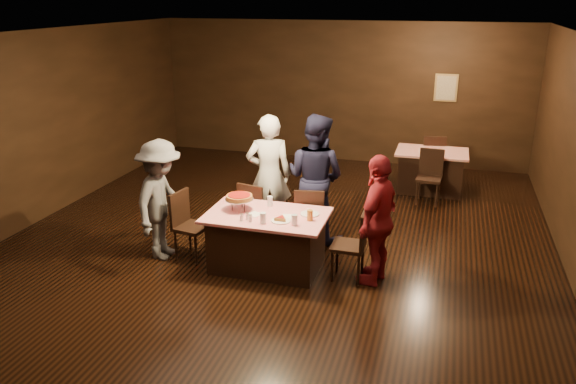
# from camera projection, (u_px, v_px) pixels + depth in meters

# --- Properties ---
(room) EXTENTS (10.00, 10.04, 3.02)m
(room) POSITION_uv_depth(u_px,v_px,m) (269.00, 104.00, 7.42)
(room) COLOR black
(room) RESTS_ON ground
(main_table) EXTENTS (1.60, 1.00, 0.77)m
(main_table) POSITION_uv_depth(u_px,v_px,m) (267.00, 241.00, 7.53)
(main_table) COLOR red
(main_table) RESTS_ON ground
(back_table) EXTENTS (1.30, 0.90, 0.77)m
(back_table) POSITION_uv_depth(u_px,v_px,m) (430.00, 171.00, 10.50)
(back_table) COLOR red
(back_table) RESTS_ON ground
(chair_far_left) EXTENTS (0.50, 0.50, 0.95)m
(chair_far_left) POSITION_uv_depth(u_px,v_px,m) (257.00, 212.00, 8.28)
(chair_far_left) COLOR black
(chair_far_left) RESTS_ON ground
(chair_far_right) EXTENTS (0.49, 0.49, 0.95)m
(chair_far_right) POSITION_uv_depth(u_px,v_px,m) (310.00, 218.00, 8.08)
(chair_far_right) COLOR black
(chair_far_right) RESTS_ON ground
(chair_end_left) EXTENTS (0.49, 0.49, 0.95)m
(chair_end_left) POSITION_uv_depth(u_px,v_px,m) (192.00, 226.00, 7.79)
(chair_end_left) COLOR black
(chair_end_left) RESTS_ON ground
(chair_end_right) EXTENTS (0.42, 0.42, 0.95)m
(chair_end_right) POSITION_uv_depth(u_px,v_px,m) (348.00, 244.00, 7.21)
(chair_end_right) COLOR black
(chair_end_right) RESTS_ON ground
(chair_back_near) EXTENTS (0.45, 0.45, 0.95)m
(chair_back_near) POSITION_uv_depth(u_px,v_px,m) (429.00, 177.00, 9.84)
(chair_back_near) COLOR black
(chair_back_near) RESTS_ON ground
(chair_back_far) EXTENTS (0.48, 0.48, 0.95)m
(chair_back_far) POSITION_uv_depth(u_px,v_px,m) (432.00, 158.00, 11.01)
(chair_back_far) COLOR black
(chair_back_far) RESTS_ON ground
(diner_white_jacket) EXTENTS (0.79, 0.65, 1.87)m
(diner_white_jacket) POSITION_uv_depth(u_px,v_px,m) (269.00, 175.00, 8.45)
(diner_white_jacket) COLOR silver
(diner_white_jacket) RESTS_ON ground
(diner_navy_hoodie) EXTENTS (1.10, 0.96, 1.91)m
(diner_navy_hoodie) POSITION_uv_depth(u_px,v_px,m) (315.00, 177.00, 8.30)
(diner_navy_hoodie) COLOR black
(diner_navy_hoodie) RESTS_ON ground
(diner_grey_knit) EXTENTS (0.65, 1.10, 1.69)m
(diner_grey_knit) POSITION_uv_depth(u_px,v_px,m) (161.00, 200.00, 7.69)
(diner_grey_knit) COLOR #5B5B60
(diner_grey_knit) RESTS_ON ground
(diner_red_shirt) EXTENTS (0.65, 1.07, 1.70)m
(diner_red_shirt) POSITION_uv_depth(u_px,v_px,m) (378.00, 220.00, 7.01)
(diner_red_shirt) COLOR maroon
(diner_red_shirt) RESTS_ON ground
(pizza_stand) EXTENTS (0.38, 0.38, 0.22)m
(pizza_stand) POSITION_uv_depth(u_px,v_px,m) (239.00, 197.00, 7.49)
(pizza_stand) COLOR black
(pizza_stand) RESTS_ON main_table
(plate_with_slice) EXTENTS (0.25, 0.25, 0.06)m
(plate_with_slice) POSITION_uv_depth(u_px,v_px,m) (281.00, 219.00, 7.17)
(plate_with_slice) COLOR white
(plate_with_slice) RESTS_ON main_table
(plate_empty) EXTENTS (0.25, 0.25, 0.01)m
(plate_empty) POSITION_uv_depth(u_px,v_px,m) (310.00, 214.00, 7.39)
(plate_empty) COLOR white
(plate_empty) RESTS_ON main_table
(glass_front_left) EXTENTS (0.08, 0.08, 0.14)m
(glass_front_left) POSITION_uv_depth(u_px,v_px,m) (263.00, 218.00, 7.09)
(glass_front_left) COLOR silver
(glass_front_left) RESTS_ON main_table
(glass_front_right) EXTENTS (0.08, 0.08, 0.14)m
(glass_front_right) POSITION_uv_depth(u_px,v_px,m) (294.00, 220.00, 7.03)
(glass_front_right) COLOR silver
(glass_front_right) RESTS_ON main_table
(glass_amber) EXTENTS (0.08, 0.08, 0.14)m
(glass_amber) POSITION_uv_depth(u_px,v_px,m) (310.00, 215.00, 7.18)
(glass_amber) COLOR #BF7F26
(glass_amber) RESTS_ON main_table
(glass_back) EXTENTS (0.08, 0.08, 0.14)m
(glass_back) POSITION_uv_depth(u_px,v_px,m) (270.00, 201.00, 7.66)
(glass_back) COLOR silver
(glass_back) RESTS_ON main_table
(condiments) EXTENTS (0.17, 0.10, 0.09)m
(condiments) POSITION_uv_depth(u_px,v_px,m) (246.00, 217.00, 7.18)
(condiments) COLOR silver
(condiments) RESTS_ON main_table
(napkin_center) EXTENTS (0.19, 0.19, 0.01)m
(napkin_center) POSITION_uv_depth(u_px,v_px,m) (289.00, 216.00, 7.32)
(napkin_center) COLOR white
(napkin_center) RESTS_ON main_table
(napkin_left) EXTENTS (0.21, 0.21, 0.01)m
(napkin_left) POSITION_uv_depth(u_px,v_px,m) (255.00, 214.00, 7.40)
(napkin_left) COLOR white
(napkin_left) RESTS_ON main_table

